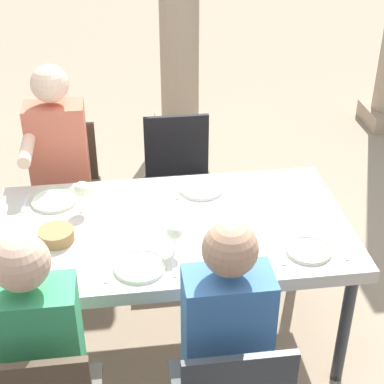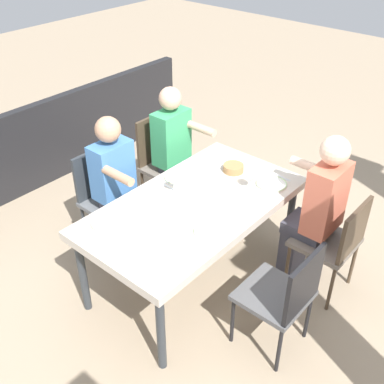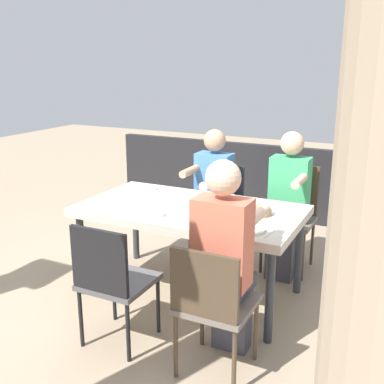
# 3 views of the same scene
# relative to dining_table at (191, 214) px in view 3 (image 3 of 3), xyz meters

# --- Properties ---
(ground_plane) EXTENTS (16.00, 16.00, 0.00)m
(ground_plane) POSITION_rel_dining_table_xyz_m (0.00, 0.00, -0.69)
(ground_plane) COLOR gray
(dining_table) EXTENTS (1.76, 0.96, 0.76)m
(dining_table) POSITION_rel_dining_table_xyz_m (0.00, 0.00, 0.00)
(dining_table) COLOR beige
(dining_table) RESTS_ON ground
(chair_west_north) EXTENTS (0.44, 0.44, 0.87)m
(chair_west_north) POSITION_rel_dining_table_xyz_m (-0.59, 0.90, -0.18)
(chair_west_north) COLOR #6A6158
(chair_west_north) RESTS_ON ground
(chair_west_south) EXTENTS (0.44, 0.44, 0.96)m
(chair_west_south) POSITION_rel_dining_table_xyz_m (-0.59, -0.91, -0.14)
(chair_west_south) COLOR #6A6158
(chair_west_south) RESTS_ON ground
(chair_mid_north) EXTENTS (0.44, 0.44, 0.88)m
(chair_mid_north) POSITION_rel_dining_table_xyz_m (0.13, 0.90, -0.18)
(chair_mid_north) COLOR #4F4F50
(chair_mid_north) RESTS_ON ground
(chair_mid_south) EXTENTS (0.44, 0.44, 0.89)m
(chair_mid_south) POSITION_rel_dining_table_xyz_m (0.13, -0.90, -0.18)
(chair_mid_south) COLOR #5B5E61
(chair_mid_south) RESTS_ON ground
(diner_woman_green) EXTENTS (0.35, 0.50, 1.34)m
(diner_woman_green) POSITION_rel_dining_table_xyz_m (-0.60, 0.71, 0.03)
(diner_woman_green) COLOR #3F3F4C
(diner_woman_green) RESTS_ON ground
(diner_man_white) EXTENTS (0.35, 0.49, 1.27)m
(diner_man_white) POSITION_rel_dining_table_xyz_m (0.13, -0.71, -0.01)
(diner_man_white) COLOR #3F3F4C
(diner_man_white) RESTS_ON ground
(diner_guest_third) EXTENTS (0.35, 0.49, 1.30)m
(diner_guest_third) POSITION_rel_dining_table_xyz_m (-0.60, -0.72, 0.00)
(diner_guest_third) COLOR #3F3F4C
(diner_guest_third) RESTS_ON ground
(patio_railing) EXTENTS (4.16, 0.10, 0.90)m
(patio_railing) POSITION_rel_dining_table_xyz_m (0.00, -2.21, -0.24)
(patio_railing) COLOR black
(patio_railing) RESTS_ON ground
(plate_0) EXTENTS (0.24, 0.24, 0.02)m
(plate_0) POSITION_rel_dining_table_xyz_m (-0.59, 0.30, 0.07)
(plate_0) COLOR white
(plate_0) RESTS_ON dining_table
(wine_glass_0) EXTENTS (0.08, 0.08, 0.17)m
(wine_glass_0) POSITION_rel_dining_table_xyz_m (-0.44, 0.20, 0.18)
(wine_glass_0) COLOR white
(wine_glass_0) RESTS_ON dining_table
(fork_0) EXTENTS (0.03, 0.17, 0.01)m
(fork_0) POSITION_rel_dining_table_xyz_m (-0.74, 0.30, 0.07)
(fork_0) COLOR silver
(fork_0) RESTS_ON dining_table
(spoon_0) EXTENTS (0.02, 0.17, 0.01)m
(spoon_0) POSITION_rel_dining_table_xyz_m (-0.44, 0.30, 0.07)
(spoon_0) COLOR silver
(spoon_0) RESTS_ON dining_table
(plate_1) EXTENTS (0.24, 0.24, 0.02)m
(plate_1) POSITION_rel_dining_table_xyz_m (-0.18, -0.32, 0.07)
(plate_1) COLOR white
(plate_1) RESTS_ON dining_table
(wine_glass_1) EXTENTS (0.08, 0.08, 0.16)m
(wine_glass_1) POSITION_rel_dining_table_xyz_m (-0.01, -0.22, 0.18)
(wine_glass_1) COLOR white
(wine_glass_1) RESTS_ON dining_table
(fork_1) EXTENTS (0.02, 0.17, 0.01)m
(fork_1) POSITION_rel_dining_table_xyz_m (-0.33, -0.32, 0.07)
(fork_1) COLOR silver
(fork_1) RESTS_ON dining_table
(spoon_1) EXTENTS (0.02, 0.17, 0.01)m
(spoon_1) POSITION_rel_dining_table_xyz_m (-0.03, -0.32, 0.07)
(spoon_1) COLOR silver
(spoon_1) RESTS_ON dining_table
(plate_2) EXTENTS (0.24, 0.24, 0.02)m
(plate_2) POSITION_rel_dining_table_xyz_m (0.19, 0.32, 0.07)
(plate_2) COLOR white
(plate_2) RESTS_ON dining_table
(fork_2) EXTENTS (0.03, 0.17, 0.01)m
(fork_2) POSITION_rel_dining_table_xyz_m (0.04, 0.32, 0.07)
(fork_2) COLOR silver
(fork_2) RESTS_ON dining_table
(spoon_2) EXTENTS (0.03, 0.17, 0.01)m
(spoon_2) POSITION_rel_dining_table_xyz_m (0.34, 0.32, 0.07)
(spoon_2) COLOR silver
(spoon_2) RESTS_ON dining_table
(plate_3) EXTENTS (0.21, 0.21, 0.02)m
(plate_3) POSITION_rel_dining_table_xyz_m (0.60, -0.30, 0.07)
(plate_3) COLOR white
(plate_3) RESTS_ON dining_table
(fork_3) EXTENTS (0.04, 0.17, 0.01)m
(fork_3) POSITION_rel_dining_table_xyz_m (0.45, -0.30, 0.07)
(fork_3) COLOR silver
(fork_3) RESTS_ON dining_table
(spoon_3) EXTENTS (0.03, 0.17, 0.01)m
(spoon_3) POSITION_rel_dining_table_xyz_m (0.75, -0.30, 0.07)
(spoon_3) COLOR silver
(spoon_3) RESTS_ON dining_table
(bread_basket) EXTENTS (0.17, 0.17, 0.06)m
(bread_basket) POSITION_rel_dining_table_xyz_m (-0.56, -0.05, 0.09)
(bread_basket) COLOR #9E7547
(bread_basket) RESTS_ON dining_table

